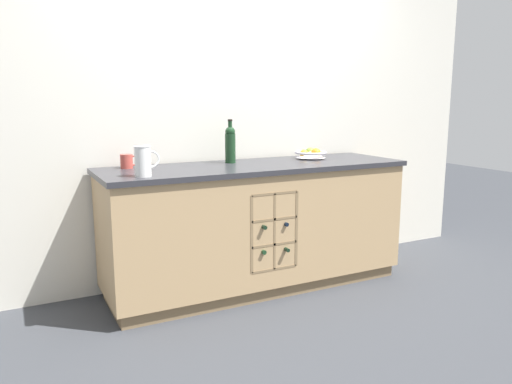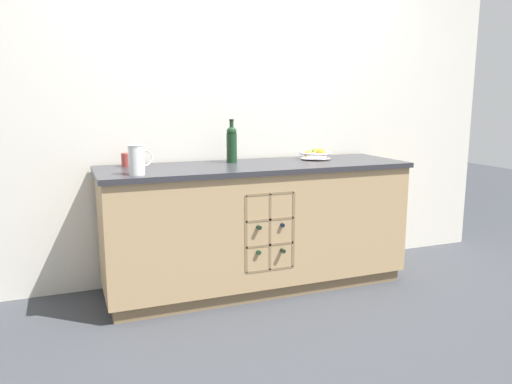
{
  "view_description": "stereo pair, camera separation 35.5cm",
  "coord_description": "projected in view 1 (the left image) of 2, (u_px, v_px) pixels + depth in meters",
  "views": [
    {
      "loc": [
        -1.59,
        -3.11,
        1.35
      ],
      "look_at": [
        0.0,
        0.0,
        0.71
      ],
      "focal_mm": 35.0,
      "sensor_mm": 36.0,
      "label": 1
    },
    {
      "loc": [
        -1.27,
        -3.25,
        1.35
      ],
      "look_at": [
        0.0,
        0.0,
        0.71
      ],
      "focal_mm": 35.0,
      "sensor_mm": 36.0,
      "label": 2
    }
  ],
  "objects": [
    {
      "name": "ground_plane",
      "position": [
        256.0,
        286.0,
        3.68
      ],
      "size": [
        14.0,
        14.0,
        0.0
      ],
      "primitive_type": "plane",
      "color": "#383A3F"
    },
    {
      "name": "back_wall",
      "position": [
        233.0,
        110.0,
        3.79
      ],
      "size": [
        4.55,
        0.06,
        2.55
      ],
      "primitive_type": "cube",
      "color": "silver",
      "rests_on": "ground_plane"
    },
    {
      "name": "kitchen_island",
      "position": [
        256.0,
        226.0,
        3.6
      ],
      "size": [
        2.19,
        0.69,
        0.9
      ],
      "color": "olive",
      "rests_on": "ground_plane"
    },
    {
      "name": "fruit_bowl",
      "position": [
        311.0,
        154.0,
        3.84
      ],
      "size": [
        0.25,
        0.25,
        0.08
      ],
      "color": "silver",
      "rests_on": "kitchen_island"
    },
    {
      "name": "white_pitcher",
      "position": [
        143.0,
        160.0,
        2.94
      ],
      "size": [
        0.15,
        0.1,
        0.18
      ],
      "color": "white",
      "rests_on": "kitchen_island"
    },
    {
      "name": "ceramic_mug",
      "position": [
        127.0,
        161.0,
        3.3
      ],
      "size": [
        0.12,
        0.08,
        0.09
      ],
      "color": "#B7473D",
      "rests_on": "kitchen_island"
    },
    {
      "name": "standing_wine_bottle",
      "position": [
        230.0,
        143.0,
        3.57
      ],
      "size": [
        0.08,
        0.08,
        0.31
      ],
      "color": "#19381E",
      "rests_on": "kitchen_island"
    }
  ]
}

